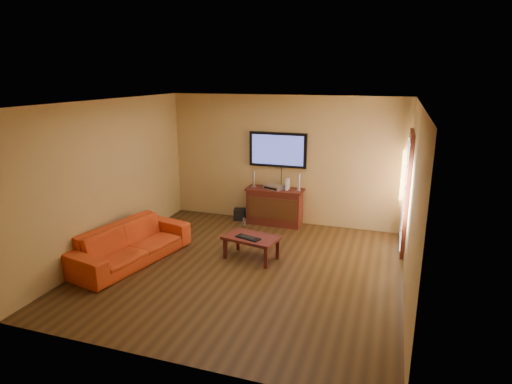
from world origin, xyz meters
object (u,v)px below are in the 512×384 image
at_px(bottle, 244,222).
at_px(speaker_left, 254,180).
at_px(speaker_right, 299,183).
at_px(subwoofer, 240,214).
at_px(coffee_table, 251,240).
at_px(game_console, 288,184).
at_px(av_receiver, 274,187).
at_px(keyboard, 248,238).
at_px(sofa, 130,238).
at_px(media_console, 275,206).
at_px(television, 278,150).

bearing_deg(bottle, speaker_left, 77.01).
distance_m(speaker_right, subwoofer, 1.55).
relative_size(coffee_table, game_console, 4.37).
height_order(av_receiver, subwoofer, av_receiver).
xyz_separation_m(coffee_table, bottle, (-0.67, 1.47, -0.25)).
bearing_deg(game_console, subwoofer, -178.36).
xyz_separation_m(bottle, keyboard, (0.64, -1.57, 0.32)).
height_order(sofa, bottle, sofa).
bearing_deg(bottle, media_console, 33.29).
distance_m(av_receiver, subwoofer, 1.07).
bearing_deg(game_console, media_console, -174.38).
distance_m(television, game_console, 0.75).
height_order(television, keyboard, television).
bearing_deg(av_receiver, bottle, -126.73).
relative_size(speaker_right, keyboard, 0.76).
height_order(sofa, subwoofer, sofa).
relative_size(media_console, sofa, 0.55).
bearing_deg(media_console, coffee_table, -86.65).
distance_m(sofa, av_receiver, 3.15).
xyz_separation_m(television, game_console, (0.27, -0.18, -0.68)).
relative_size(game_console, keyboard, 0.50).
relative_size(speaker_right, av_receiver, 0.94).
height_order(coffee_table, game_console, game_console).
relative_size(av_receiver, keyboard, 0.81).
height_order(speaker_left, bottle, speaker_left).
distance_m(media_console, speaker_left, 0.72).
bearing_deg(speaker_right, television, 162.45).
bearing_deg(speaker_left, television, 20.41).
relative_size(television, speaker_left, 3.60).
xyz_separation_m(media_console, subwoofer, (-0.81, 0.03, -0.27)).
distance_m(television, subwoofer, 1.67).
relative_size(media_console, bottle, 5.81).
bearing_deg(coffee_table, av_receiver, 93.60).
xyz_separation_m(television, coffee_table, (0.11, -2.03, -1.23)).
height_order(television, av_receiver, television).
relative_size(media_console, subwoofer, 4.99).
bearing_deg(av_receiver, coffee_table, -64.50).
height_order(media_console, subwoofer, media_console).
bearing_deg(media_console, television, 90.00).
distance_m(coffee_table, av_receiver, 1.88).
distance_m(speaker_left, av_receiver, 0.48).
relative_size(speaker_right, bottle, 1.70).
distance_m(television, speaker_right, 0.82).
height_order(television, speaker_right, television).
relative_size(speaker_left, bottle, 1.65).
bearing_deg(television, keyboard, -87.86).
distance_m(television, keyboard, 2.42).
distance_m(television, speaker_left, 0.81).
height_order(speaker_right, keyboard, speaker_right).
distance_m(media_console, av_receiver, 0.43).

